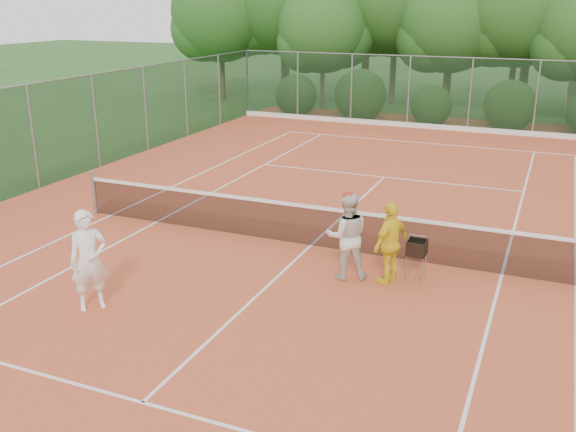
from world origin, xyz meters
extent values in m
plane|color=#264D1B|center=(0.00, 0.00, 0.00)|extent=(120.00, 120.00, 0.00)
cube|color=#CB542E|center=(0.00, 0.00, 0.01)|extent=(18.00, 36.00, 0.02)
cylinder|color=gray|center=(-5.94, 0.00, 0.57)|extent=(0.10, 0.10, 1.10)
cube|color=black|center=(0.00, 0.00, 0.48)|extent=(11.87, 0.03, 0.86)
cube|color=white|center=(0.00, 0.00, 0.95)|extent=(11.87, 0.04, 0.07)
imported|color=white|center=(-2.50, -4.33, 0.93)|extent=(0.76, 0.79, 1.82)
imported|color=silver|center=(1.26, -1.31, 0.89)|extent=(1.05, 0.95, 1.74)
ellipsoid|color=#B42218|center=(1.26, -1.31, 1.72)|extent=(0.22, 0.22, 0.14)
imported|color=yellow|center=(2.10, -1.22, 0.84)|extent=(0.72, 1.04, 1.64)
cylinder|color=gray|center=(2.38, -1.00, 0.28)|extent=(0.02, 0.02, 0.51)
cylinder|color=gray|center=(2.70, -0.69, 0.28)|extent=(0.02, 0.02, 0.51)
cube|color=black|center=(2.54, -0.85, 0.68)|extent=(0.35, 0.35, 0.30)
sphere|color=#BECE30|center=(-0.69, 10.65, 0.05)|extent=(0.07, 0.07, 0.07)
sphere|color=#C3E034|center=(-2.03, 12.53, 0.05)|extent=(0.07, 0.07, 0.07)
sphere|color=#C8E234|center=(2.84, 11.13, 0.05)|extent=(0.07, 0.07, 0.07)
cube|color=white|center=(0.00, 11.88, 0.02)|extent=(11.03, 0.06, 0.01)
cube|color=white|center=(-5.49, 0.00, 0.02)|extent=(0.06, 23.77, 0.01)
cube|color=white|center=(5.49, 0.00, 0.02)|extent=(0.06, 23.77, 0.01)
cube|color=white|center=(-4.11, 0.00, 0.02)|extent=(0.06, 23.77, 0.01)
cube|color=white|center=(4.11, 0.00, 0.02)|extent=(0.06, 23.77, 0.01)
cube|color=white|center=(0.00, 6.40, 0.02)|extent=(8.23, 0.06, 0.01)
cube|color=white|center=(0.00, -6.40, 0.02)|extent=(8.23, 0.06, 0.01)
cube|color=white|center=(0.00, 0.00, 0.02)|extent=(0.06, 12.80, 0.01)
cube|color=#19381E|center=(0.00, 15.00, 1.52)|extent=(18.00, 0.02, 3.00)
cylinder|color=gray|center=(-9.00, 15.00, 1.52)|extent=(0.07, 0.07, 3.00)
cylinder|color=gray|center=(-9.00, 15.00, 1.52)|extent=(0.07, 0.07, 3.00)
cylinder|color=brown|center=(-12.50, 19.00, 1.88)|extent=(0.26, 0.26, 3.75)
sphere|color=#25501A|center=(-12.50, 19.00, 4.65)|extent=(5.25, 5.25, 5.25)
cylinder|color=brown|center=(-9.50, 20.50, 2.20)|extent=(0.30, 0.30, 4.40)
cylinder|color=brown|center=(-6.50, 18.50, 1.60)|extent=(0.22, 0.22, 3.20)
sphere|color=#25501A|center=(-6.50, 18.50, 3.97)|extent=(4.48, 4.48, 4.48)
cylinder|color=brown|center=(-3.50, 21.00, 2.25)|extent=(0.31, 0.31, 4.50)
cylinder|color=brown|center=(-0.50, 19.50, 1.75)|extent=(0.24, 0.24, 3.50)
sphere|color=#25501A|center=(-0.50, 19.50, 4.34)|extent=(4.90, 4.90, 4.90)
cylinder|color=brown|center=(2.50, 20.00, 2.05)|extent=(0.28, 0.28, 4.10)
sphere|color=#25501A|center=(2.50, 20.00, 5.08)|extent=(5.74, 5.74, 5.74)
cone|color=brown|center=(3.00, 20.50, 5.00)|extent=(0.44, 0.44, 10.00)
camera|label=1|loc=(4.76, -12.52, 5.26)|focal=40.00mm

